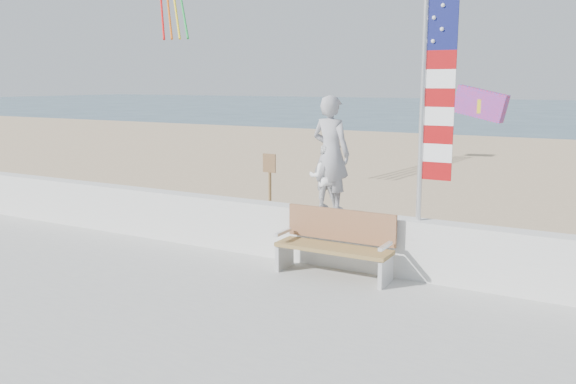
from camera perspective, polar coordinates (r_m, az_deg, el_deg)
name	(u,v)px	position (r m, az deg, el deg)	size (l,w,h in m)	color
ground	(214,303)	(8.90, -6.90, -10.30)	(220.00, 220.00, 0.00)	#2F4D5E
sand	(412,198)	(16.75, 11.48, -0.52)	(90.00, 40.00, 0.08)	tan
seawall	(283,231)	(10.32, -0.43, -3.67)	(30.00, 0.35, 0.90)	silver
adult	(331,154)	(9.68, 4.03, 3.61)	(0.67, 0.44, 1.83)	gray
child	(325,177)	(9.78, 3.47, 1.38)	(0.51, 0.40, 1.06)	silver
bench	(336,243)	(9.39, 4.50, -4.74)	(1.80, 0.57, 1.00)	olive
flag	(432,91)	(9.06, 13.30, 9.22)	(0.50, 0.08, 3.50)	silver
parafoil_kite	(482,104)	(12.31, 17.69, 7.84)	(1.06, 0.39, 0.71)	red
sign	(270,180)	(13.66, -1.73, 1.12)	(0.32, 0.07, 1.46)	olive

